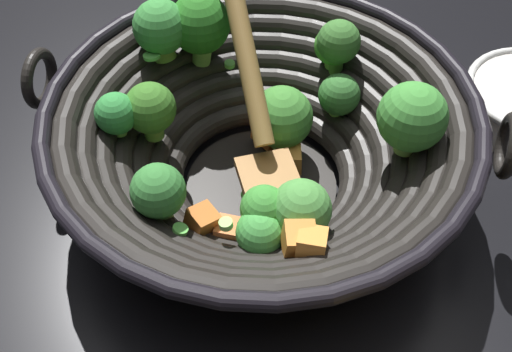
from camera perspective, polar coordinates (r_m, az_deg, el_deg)
ground_plane at (r=0.60m, az=0.47°, el=-1.31°), size 4.00×4.00×0.00m
wok at (r=0.55m, az=0.50°, el=3.63°), size 0.39×0.39×0.23m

